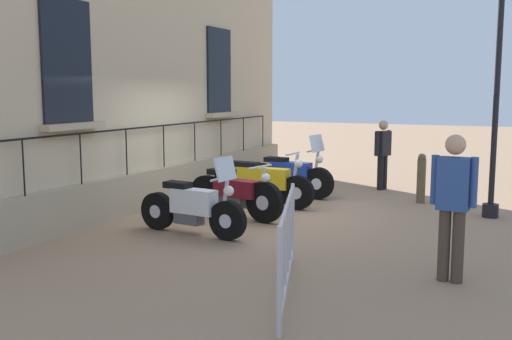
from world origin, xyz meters
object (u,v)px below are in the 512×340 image
(lamppost, at_px, (501,9))
(bollard, at_px, (421,178))
(motorcycle_blue, at_px, (290,176))
(pedestrian_walking, at_px, (383,151))
(motorcycle_yellow, at_px, (262,184))
(motorcycle_white, at_px, (193,208))
(motorcycle_maroon, at_px, (235,194))
(pedestrian_standing, at_px, (453,199))
(crowd_barrier, at_px, (287,244))

(lamppost, xyz_separation_m, bollard, (-1.37, 0.87, -3.13))
(motorcycle_blue, bearing_deg, pedestrian_walking, 46.85)
(motorcycle_yellow, bearing_deg, motorcycle_white, -90.46)
(motorcycle_maroon, relative_size, motorcycle_yellow, 0.90)
(motorcycle_blue, xyz_separation_m, lamppost, (4.04, -0.44, 3.20))
(motorcycle_yellow, height_order, pedestrian_walking, pedestrian_walking)
(pedestrian_walking, bearing_deg, pedestrian_standing, -70.11)
(lamppost, bearing_deg, pedestrian_walking, 138.75)
(motorcycle_maroon, relative_size, crowd_barrier, 0.85)
(crowd_barrier, xyz_separation_m, pedestrian_walking, (-0.63, 7.37, 0.32))
(motorcycle_maroon, xyz_separation_m, pedestrian_walking, (1.67, 4.13, 0.45))
(motorcycle_blue, distance_m, pedestrian_standing, 5.93)
(crowd_barrier, relative_size, bollard, 2.36)
(lamppost, height_order, pedestrian_standing, lamppost)
(lamppost, bearing_deg, motorcycle_yellow, -169.01)
(motorcycle_yellow, bearing_deg, bollard, 31.15)
(motorcycle_white, xyz_separation_m, motorcycle_yellow, (0.02, 2.55, 0.02))
(motorcycle_maroon, xyz_separation_m, motorcycle_blue, (0.07, 2.43, 0.01))
(motorcycle_white, relative_size, bollard, 1.98)
(motorcycle_maroon, xyz_separation_m, lamppost, (4.11, 1.99, 3.21))
(motorcycle_maroon, relative_size, lamppost, 0.42)
(pedestrian_walking, bearing_deg, motorcycle_maroon, -111.96)
(crowd_barrier, distance_m, bollard, 6.11)
(motorcycle_maroon, xyz_separation_m, bollard, (2.74, 2.86, 0.07))
(motorcycle_blue, relative_size, pedestrian_walking, 1.30)
(lamppost, xyz_separation_m, pedestrian_walking, (-2.44, 2.14, -2.75))
(motorcycle_maroon, bearing_deg, motorcycle_blue, 88.30)
(motorcycle_white, relative_size, pedestrian_standing, 1.13)
(motorcycle_maroon, xyz_separation_m, crowd_barrier, (2.30, -3.24, 0.13))
(motorcycle_white, height_order, crowd_barrier, motorcycle_white)
(motorcycle_yellow, relative_size, lamppost, 0.47)
(crowd_barrier, bearing_deg, pedestrian_walking, 94.89)
(motorcycle_blue, relative_size, lamppost, 0.44)
(motorcycle_white, xyz_separation_m, crowd_barrier, (2.34, -1.87, 0.14))
(motorcycle_yellow, distance_m, lamppost, 5.28)
(crowd_barrier, height_order, bollard, crowd_barrier)
(crowd_barrier, height_order, pedestrian_walking, pedestrian_walking)
(crowd_barrier, xyz_separation_m, pedestrian_standing, (1.61, 1.18, 0.43))
(motorcycle_maroon, relative_size, motorcycle_blue, 0.97)
(crowd_barrier, bearing_deg, lamppost, 70.86)
(pedestrian_standing, relative_size, pedestrian_walking, 1.11)
(motorcycle_blue, distance_m, bollard, 2.71)
(lamppost, relative_size, pedestrian_walking, 2.98)
(motorcycle_white, height_order, pedestrian_walking, pedestrian_walking)
(crowd_barrier, xyz_separation_m, bollard, (0.45, 6.10, -0.06))
(crowd_barrier, bearing_deg, motorcycle_yellow, 117.68)
(motorcycle_maroon, distance_m, pedestrian_walking, 4.48)
(motorcycle_blue, height_order, lamppost, lamppost)
(bollard, xyz_separation_m, pedestrian_standing, (1.16, -4.92, 0.49))
(motorcycle_blue, xyz_separation_m, pedestrian_standing, (3.83, -4.49, 0.56))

